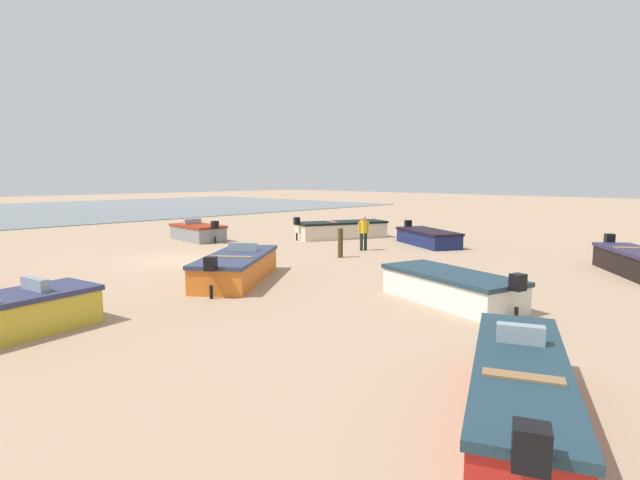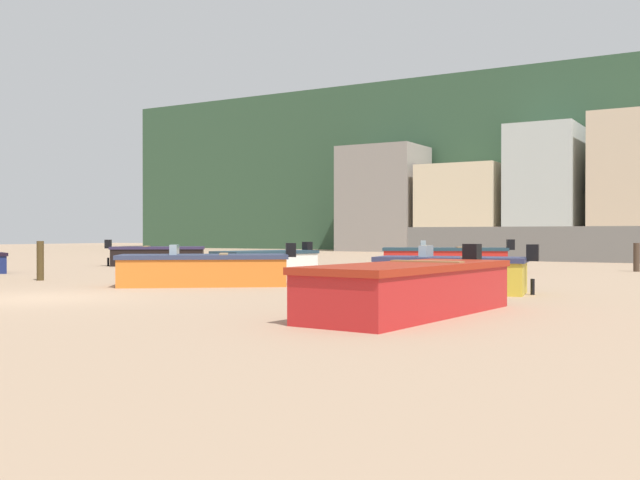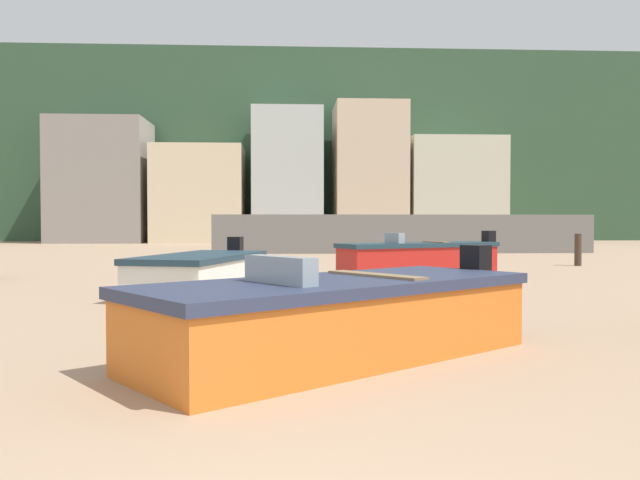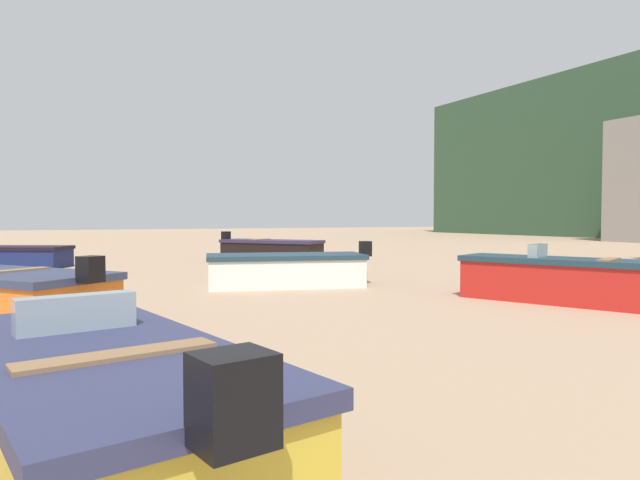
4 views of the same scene
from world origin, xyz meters
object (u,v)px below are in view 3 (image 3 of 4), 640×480
Objects in this scene: boat_red_8 at (420,259)px; boat_white_0 at (201,274)px; mooring_post_near_water at (578,250)px; boat_orange_7 at (339,318)px.

boat_white_0 is at bearing 103.21° from boat_red_8.
boat_red_8 is (5.48, 4.18, 0.06)m from boat_white_0.
boat_red_8 is 7.52m from mooring_post_near_water.
boat_red_8 is 4.39× the size of mooring_post_near_water.
boat_orange_7 is at bearing 139.67° from boat_red_8.
boat_orange_7 is 4.30× the size of mooring_post_near_water.
boat_orange_7 is 11.14m from boat_red_8.
boat_white_0 is at bearing -17.13° from boat_orange_7.
mooring_post_near_water is at bearing -130.05° from boat_white_0.
boat_red_8 reaches higher than boat_white_0.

